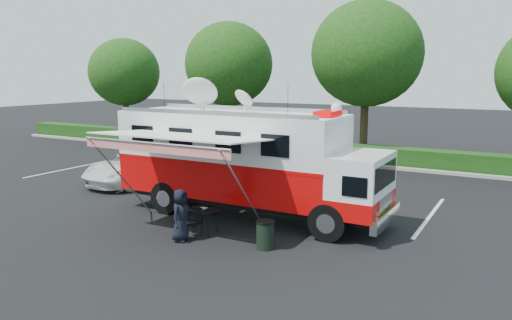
% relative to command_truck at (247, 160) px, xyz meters
% --- Properties ---
extents(ground_plane, '(120.00, 120.00, 0.00)m').
position_rel_command_truck_xyz_m(ground_plane, '(0.08, 0.00, -1.96)').
color(ground_plane, black).
rests_on(ground_plane, ground).
extents(back_border, '(60.00, 6.14, 8.87)m').
position_rel_command_truck_xyz_m(back_border, '(1.23, 12.90, 3.04)').
color(back_border, '#9E998E').
rests_on(back_border, ground_plane).
extents(stall_lines, '(24.12, 5.50, 0.01)m').
position_rel_command_truck_xyz_m(stall_lines, '(-0.42, 3.00, -1.96)').
color(stall_lines, silver).
rests_on(stall_lines, ground_plane).
extents(command_truck, '(9.53, 2.62, 4.58)m').
position_rel_command_truck_xyz_m(command_truck, '(0.00, 0.00, 0.00)').
color(command_truck, black).
rests_on(command_truck, ground_plane).
extents(awning, '(5.20, 2.68, 3.14)m').
position_rel_command_truck_xyz_m(awning, '(-0.85, -2.72, 0.99)').
color(awning, silver).
rests_on(awning, ground_plane).
extents(white_suv, '(2.95, 5.53, 1.48)m').
position_rel_command_truck_xyz_m(white_suv, '(-6.93, 2.26, -1.96)').
color(white_suv, silver).
rests_on(white_suv, ground_plane).
extents(person, '(0.57, 0.81, 1.56)m').
position_rel_command_truck_xyz_m(person, '(-0.37, -3.23, -1.96)').
color(person, black).
rests_on(person, ground_plane).
extents(folding_table, '(1.06, 0.88, 0.78)m').
position_rel_command_truck_xyz_m(folding_table, '(-0.22, -2.35, -1.23)').
color(folding_table, black).
rests_on(folding_table, ground_plane).
extents(folding_chair, '(0.48, 0.50, 0.87)m').
position_rel_command_truck_xyz_m(folding_chair, '(-0.28, -2.61, -1.45)').
color(folding_chair, black).
rests_on(folding_chair, ground_plane).
extents(trash_bin, '(0.54, 0.54, 0.81)m').
position_rel_command_truck_xyz_m(trash_bin, '(2.12, -2.60, -1.55)').
color(trash_bin, black).
rests_on(trash_bin, ground_plane).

